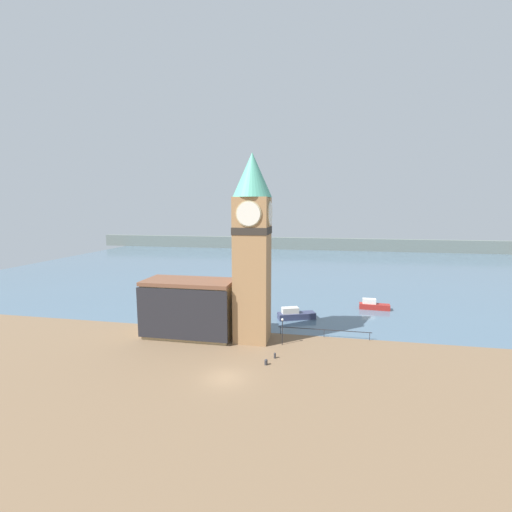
# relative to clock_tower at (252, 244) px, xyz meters

# --- Properties ---
(ground_plane) EXTENTS (160.00, 160.00, 0.00)m
(ground_plane) POSITION_rel_clock_tower_xyz_m (-0.66, -10.79, -12.81)
(ground_plane) COLOR brown
(water) EXTENTS (160.00, 120.00, 0.00)m
(water) POSITION_rel_clock_tower_xyz_m (-0.66, 62.79, -12.81)
(water) COLOR slate
(water) RESTS_ON ground_plane
(far_shoreline) EXTENTS (180.00, 3.00, 5.00)m
(far_shoreline) POSITION_rel_clock_tower_xyz_m (-0.66, 102.79, -10.31)
(far_shoreline) COLOR slate
(far_shoreline) RESTS_ON water
(pier_railing) EXTENTS (12.41, 0.08, 1.09)m
(pier_railing) POSITION_rel_clock_tower_xyz_m (9.36, 2.54, -11.85)
(pier_railing) COLOR #232328
(pier_railing) RESTS_ON ground_plane
(clock_tower) EXTENTS (4.98, 4.98, 24.16)m
(clock_tower) POSITION_rel_clock_tower_xyz_m (0.00, 0.00, 0.00)
(clock_tower) COLOR #9E754C
(clock_tower) RESTS_ON ground_plane
(pier_building) EXTENTS (12.19, 5.74, 7.74)m
(pier_building) POSITION_rel_clock_tower_xyz_m (-8.71, -0.27, -8.92)
(pier_building) COLOR tan
(pier_building) RESTS_ON ground_plane
(boat_near) EXTENTS (6.13, 3.75, 1.89)m
(boat_near) POSITION_rel_clock_tower_xyz_m (4.92, 9.62, -12.11)
(boat_near) COLOR #333856
(boat_near) RESTS_ON water
(boat_far) EXTENTS (5.08, 1.80, 1.82)m
(boat_far) POSITION_rel_clock_tower_xyz_m (17.80, 17.40, -12.14)
(boat_far) COLOR maroon
(boat_far) RESTS_ON water
(mooring_bollard_near) EXTENTS (0.36, 0.36, 0.67)m
(mooring_bollard_near) POSITION_rel_clock_tower_xyz_m (2.96, -7.08, -12.46)
(mooring_bollard_near) COLOR #2D2D33
(mooring_bollard_near) RESTS_ON ground_plane
(mooring_bollard_far) EXTENTS (0.26, 0.26, 0.67)m
(mooring_bollard_far) POSITION_rel_clock_tower_xyz_m (3.70, -5.20, -12.45)
(mooring_bollard_far) COLOR #2D2D33
(mooring_bollard_far) RESTS_ON ground_plane
(lamp_post) EXTENTS (0.32, 0.32, 3.48)m
(lamp_post) POSITION_rel_clock_tower_xyz_m (4.09, -1.07, -10.34)
(lamp_post) COLOR black
(lamp_post) RESTS_ON ground_plane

